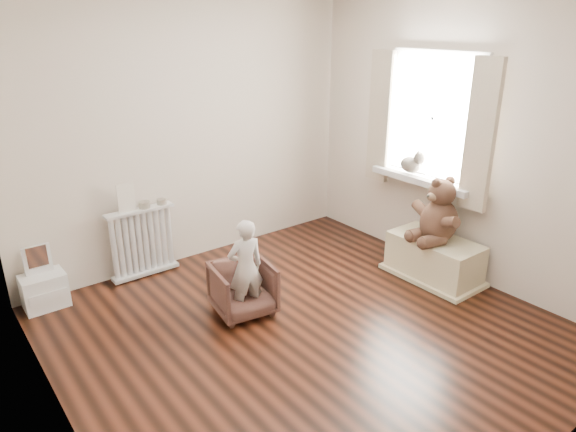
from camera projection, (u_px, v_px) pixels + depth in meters
floor at (308, 330)px, 4.09m from camera, size 3.60×3.60×0.01m
back_wall at (191, 131)px, 4.95m from camera, size 3.60×0.02×2.60m
front_wall at (569, 262)px, 2.29m from camera, size 3.60×0.02×2.60m
left_wall at (38, 233)px, 2.60m from camera, size 0.02×3.60×2.60m
right_wall at (462, 139)px, 4.65m from camera, size 0.02×3.60×2.60m
window at (434, 118)px, 4.79m from camera, size 0.03×0.90×1.10m
window_sill at (422, 179)px, 4.95m from camera, size 0.22×1.10×0.06m
curtain_left at (480, 136)px, 4.33m from camera, size 0.06×0.26×1.30m
curtain_right at (380, 117)px, 5.17m from camera, size 0.06×0.26×1.30m
radiator at (142, 238)px, 4.83m from camera, size 0.64×0.12×0.68m
paper_doll at (126, 198)px, 4.61m from camera, size 0.16×0.01×0.27m
tin_a at (144, 205)px, 4.74m from camera, size 0.10×0.10×0.06m
tin_b at (162, 202)px, 4.84m from camera, size 0.09×0.09×0.05m
toy_vanity at (42, 278)px, 4.33m from camera, size 0.35×0.25×0.55m
armchair at (243, 289)px, 4.26m from camera, size 0.54×0.55×0.44m
child at (246, 268)px, 4.15m from camera, size 0.33×0.24×0.83m
toy_bench at (434, 258)px, 4.85m from camera, size 0.44×0.84×0.40m
teddy_bear at (440, 213)px, 4.66m from camera, size 0.56×0.47×0.60m
plush_cat at (411, 163)px, 5.00m from camera, size 0.19×0.29×0.24m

